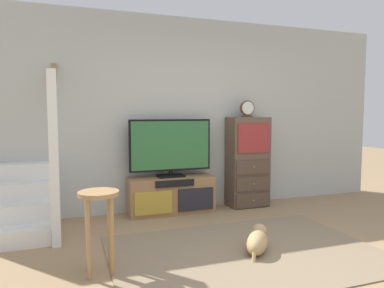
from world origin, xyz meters
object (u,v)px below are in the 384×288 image
Objects in this scene: side_cabinet at (248,162)px; desk_clock at (247,109)px; television at (171,146)px; media_console at (171,195)px; dog at (257,241)px; bar_stool_near at (99,213)px.

desk_clock is (-0.03, -0.01, 0.78)m from side_cabinet.
desk_clock is at bearing -1.43° from television.
side_cabinet is at bearing 29.09° from desk_clock.
media_console is 0.89× the size of side_cabinet.
dog is (-0.73, -1.61, -1.31)m from desk_clock.
dog is at bearing -75.50° from media_console.
bar_stool_near reaches higher than dog.
television reaches higher than media_console.
dog is (0.42, -1.61, -0.13)m from media_console.
television is at bearing 178.57° from desk_clock.
side_cabinet is 2.76m from bar_stool_near.
media_console is at bearing 55.63° from bar_stool_near.
bar_stool_near is (-2.22, -1.58, -0.90)m from desk_clock.
television is (0.00, 0.02, 0.67)m from media_console.
desk_clock reaches higher than media_console.
television reaches higher than bar_stool_near.
side_cabinet reaches higher than bar_stool_near.
bar_stool_near reaches higher than media_console.
side_cabinet is at bearing 35.24° from bar_stool_near.
dog is at bearing -114.32° from desk_clock.
media_console is 4.87× the size of desk_clock.
side_cabinet reaches higher than dog.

